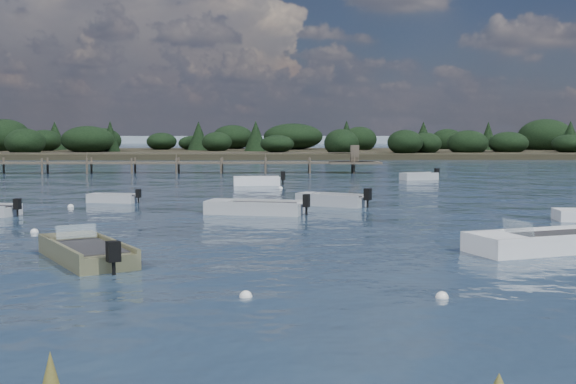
{
  "coord_description": "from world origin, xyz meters",
  "views": [
    {
      "loc": [
        -3.79,
        -21.99,
        4.02
      ],
      "look_at": [
        -3.12,
        14.0,
        1.0
      ],
      "focal_mm": 45.0,
      "sensor_mm": 36.0,
      "label": 1
    }
  ],
  "objects_px": {
    "jetty": "(89,163)",
    "dinghy_mid_white_a": "(547,246)",
    "dinghy_extra_a": "(332,202)",
    "dinghy_mid_grey": "(254,210)",
    "tender_far_white": "(257,183)",
    "dinghy_near_olive": "(86,255)",
    "tender_far_grey_b": "(419,178)",
    "tender_far_grey": "(113,200)"
  },
  "relations": [
    {
      "from": "tender_far_grey_b",
      "to": "dinghy_extra_a",
      "type": "height_order",
      "value": "dinghy_extra_a"
    },
    {
      "from": "tender_far_grey",
      "to": "dinghy_mid_grey",
      "type": "height_order",
      "value": "dinghy_mid_grey"
    },
    {
      "from": "tender_far_grey_b",
      "to": "dinghy_mid_grey",
      "type": "distance_m",
      "value": 28.02
    },
    {
      "from": "dinghy_mid_grey",
      "to": "jetty",
      "type": "height_order",
      "value": "jetty"
    },
    {
      "from": "tender_far_grey_b",
      "to": "tender_far_grey",
      "type": "bearing_deg",
      "value": -138.37
    },
    {
      "from": "dinghy_mid_grey",
      "to": "tender_far_grey",
      "type": "bearing_deg",
      "value": 144.49
    },
    {
      "from": "jetty",
      "to": "dinghy_mid_grey",
      "type": "bearing_deg",
      "value": -64.04
    },
    {
      "from": "tender_far_white",
      "to": "dinghy_extra_a",
      "type": "distance_m",
      "value": 15.62
    },
    {
      "from": "tender_far_white",
      "to": "dinghy_near_olive",
      "type": "distance_m",
      "value": 31.83
    },
    {
      "from": "tender_far_grey_b",
      "to": "dinghy_near_olive",
      "type": "height_order",
      "value": "dinghy_near_olive"
    },
    {
      "from": "tender_far_grey",
      "to": "dinghy_mid_grey",
      "type": "bearing_deg",
      "value": -35.51
    },
    {
      "from": "tender_far_grey_b",
      "to": "jetty",
      "type": "height_order",
      "value": "jetty"
    },
    {
      "from": "jetty",
      "to": "dinghy_extra_a",
      "type": "bearing_deg",
      "value": -55.85
    },
    {
      "from": "tender_far_grey",
      "to": "tender_far_white",
      "type": "distance_m",
      "value": 15.12
    },
    {
      "from": "dinghy_mid_grey",
      "to": "jetty",
      "type": "relative_size",
      "value": 0.08
    },
    {
      "from": "dinghy_extra_a",
      "to": "dinghy_near_olive",
      "type": "relative_size",
      "value": 0.79
    },
    {
      "from": "dinghy_mid_white_a",
      "to": "dinghy_extra_a",
      "type": "bearing_deg",
      "value": 112.04
    },
    {
      "from": "tender_far_white",
      "to": "tender_far_grey_b",
      "type": "bearing_deg",
      "value": 24.17
    },
    {
      "from": "dinghy_extra_a",
      "to": "dinghy_mid_grey",
      "type": "xyz_separation_m",
      "value": [
        -4.1,
        -3.79,
        -0.01
      ]
    },
    {
      "from": "tender_far_grey_b",
      "to": "dinghy_extra_a",
      "type": "relative_size",
      "value": 0.87
    },
    {
      "from": "dinghy_mid_grey",
      "to": "dinghy_near_olive",
      "type": "bearing_deg",
      "value": -111.07
    },
    {
      "from": "tender_far_white",
      "to": "jetty",
      "type": "xyz_separation_m",
      "value": [
        -16.62,
        16.07,
        0.8
      ]
    },
    {
      "from": "dinghy_near_olive",
      "to": "dinghy_extra_a",
      "type": "bearing_deg",
      "value": 61.43
    },
    {
      "from": "tender_far_grey_b",
      "to": "dinghy_near_olive",
      "type": "bearing_deg",
      "value": -115.6
    },
    {
      "from": "tender_far_grey_b",
      "to": "jetty",
      "type": "bearing_deg",
      "value": 161.49
    },
    {
      "from": "tender_far_grey",
      "to": "dinghy_mid_grey",
      "type": "xyz_separation_m",
      "value": [
        8.22,
        -5.86,
        0.04
      ]
    },
    {
      "from": "jetty",
      "to": "dinghy_mid_white_a",
      "type": "bearing_deg",
      "value": -59.5
    },
    {
      "from": "dinghy_extra_a",
      "to": "dinghy_mid_white_a",
      "type": "bearing_deg",
      "value": -67.96
    },
    {
      "from": "dinghy_near_olive",
      "to": "dinghy_mid_white_a",
      "type": "bearing_deg",
      "value": 5.73
    },
    {
      "from": "dinghy_extra_a",
      "to": "dinghy_mid_grey",
      "type": "bearing_deg",
      "value": -137.2
    },
    {
      "from": "dinghy_extra_a",
      "to": "dinghy_near_olive",
      "type": "height_order",
      "value": "dinghy_extra_a"
    },
    {
      "from": "dinghy_extra_a",
      "to": "jetty",
      "type": "bearing_deg",
      "value": 124.15
    },
    {
      "from": "tender_far_white",
      "to": "jetty",
      "type": "bearing_deg",
      "value": 135.96
    },
    {
      "from": "dinghy_mid_grey",
      "to": "jetty",
      "type": "distance_m",
      "value": 38.76
    },
    {
      "from": "tender_far_grey",
      "to": "tender_far_white",
      "type": "relative_size",
      "value": 0.81
    },
    {
      "from": "dinghy_mid_white_a",
      "to": "dinghy_near_olive",
      "type": "xyz_separation_m",
      "value": [
        -15.08,
        -1.51,
        -0.01
      ]
    },
    {
      "from": "tender_far_grey",
      "to": "dinghy_extra_a",
      "type": "height_order",
      "value": "dinghy_extra_a"
    },
    {
      "from": "tender_far_white",
      "to": "dinghy_mid_grey",
      "type": "bearing_deg",
      "value": -88.96
    },
    {
      "from": "dinghy_extra_a",
      "to": "dinghy_mid_grey",
      "type": "relative_size",
      "value": 0.77
    },
    {
      "from": "jetty",
      "to": "dinghy_near_olive",
      "type": "bearing_deg",
      "value": -75.78
    },
    {
      "from": "tender_far_white",
      "to": "dinghy_mid_grey",
      "type": "xyz_separation_m",
      "value": [
        0.34,
        -18.77,
        -0.01
      ]
    },
    {
      "from": "tender_far_grey_b",
      "to": "dinghy_near_olive",
      "type": "distance_m",
      "value": 41.61
    }
  ]
}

